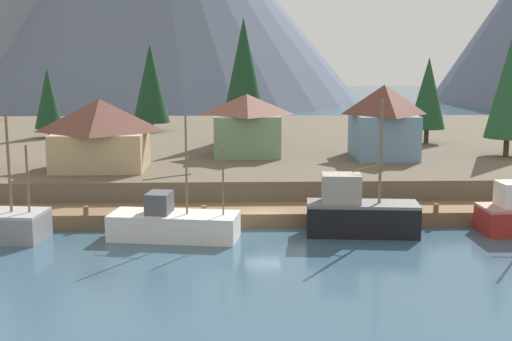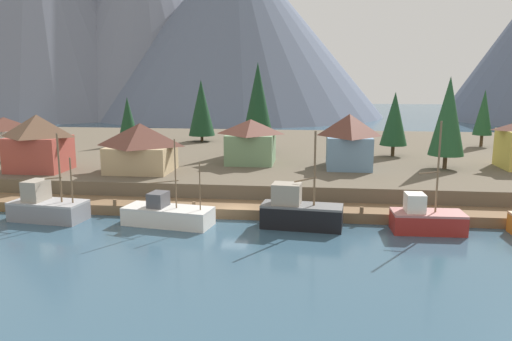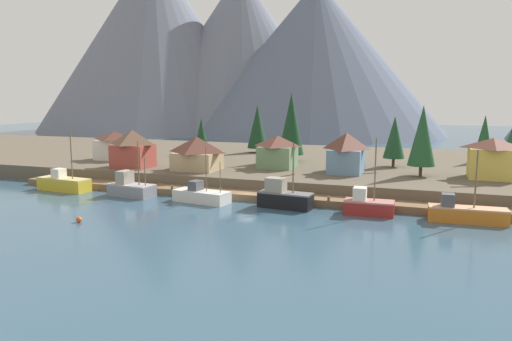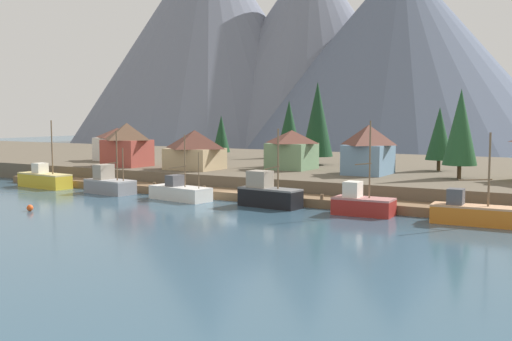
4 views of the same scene
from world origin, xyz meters
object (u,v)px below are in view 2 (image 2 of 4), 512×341
Objects in this scene: house_blue at (349,140)px; conifer_near_left at (448,116)px; fishing_boat_red at (426,219)px; house_white at (5,138)px; fishing_boat_white at (167,214)px; fishing_boat_black at (299,212)px; conifer_mid_left at (128,118)px; conifer_centre at (258,103)px; conifer_mid_right at (394,119)px; fishing_boat_grey at (47,207)px; house_red at (38,142)px; conifer_near_right at (484,113)px; house_green at (251,141)px; conifer_back_left at (201,108)px; house_tan at (141,147)px.

house_blue is 0.62× the size of conifer_near_left.
house_white is at bearing 158.14° from fishing_boat_red.
fishing_boat_black reaches higher than fishing_boat_white.
conifer_centre reaches higher than conifer_mid_left.
house_blue is 0.53× the size of conifer_centre.
fishing_boat_white is 37.86m from conifer_mid_right.
fishing_boat_grey is 14.24m from house_red.
conifer_near_right reaches higher than house_white.
conifer_mid_left is at bearing 138.03° from fishing_boat_red.
conifer_mid_right reaches higher than house_white.
house_green is 33.78m from house_white.
fishing_boat_black is at bearing -19.49° from house_red.
house_green is 24.14m from conifer_back_left.
fishing_boat_grey is 0.94× the size of fishing_boat_black.
house_tan is at bearing -125.77° from conifer_centre.
conifer_centre reaches higher than house_tan.
fishing_boat_grey is 0.92× the size of conifer_near_right.
fishing_boat_red is 1.08× the size of conifer_mid_right.
fishing_boat_white is at bearing 5.81° from fishing_boat_grey.
fishing_boat_white is 35.60m from conifer_near_left.
fishing_boat_white is at bearing -81.43° from conifer_back_left.
conifer_mid_right is 19.49m from conifer_centre.
fishing_boat_white is at bearing -34.39° from house_white.
house_blue is at bearing 55.22° from fishing_boat_white.
conifer_mid_left is 41.86m from conifer_mid_right.
conifer_centre reaches higher than conifer_back_left.
conifer_back_left reaches higher than conifer_mid_right.
fishing_boat_red is 50.55m from conifer_back_left.
house_red is 0.63× the size of conifer_back_left.
fishing_boat_red is 20.57m from conifer_near_left.
conifer_back_left reaches higher than house_white.
conifer_mid_right reaches higher than house_red.
house_green is at bearing -150.10° from conifer_near_right.
house_tan is 54.49m from conifer_near_right.
conifer_near_left is (57.81, -0.82, 3.50)m from house_white.
house_white is (-33.78, -0.39, -0.01)m from house_green.
conifer_near_right reaches higher than fishing_boat_white.
conifer_near_right reaches higher than house_green.
conifer_back_left reaches higher than fishing_boat_red.
house_white is at bearing -179.34° from house_green.
fishing_boat_black is at bearing -49.51° from conifer_mid_left.
conifer_mid_right is at bearing -142.84° from conifer_near_right.
conifer_mid_right is at bearing 117.16° from conifer_near_left.
fishing_boat_white is 0.81× the size of conifer_back_left.
fishing_boat_black reaches higher than fishing_boat_grey.
house_green is at bearing -89.04° from conifer_centre.
conifer_near_right is at bearing 17.24° from conifer_centre.
conifer_centre is at bearing 109.57° from fishing_boat_black.
house_blue is at bearing 12.86° from house_tan.
fishing_boat_red is at bearing -57.36° from conifer_centre.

